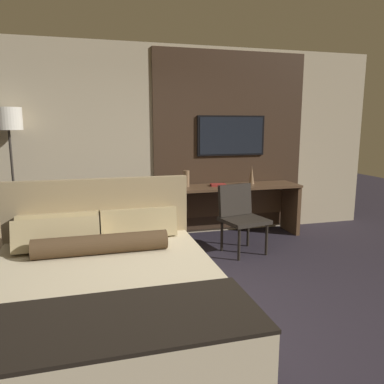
{
  "coord_description": "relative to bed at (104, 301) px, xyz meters",
  "views": [
    {
      "loc": [
        -0.85,
        -2.88,
        1.69
      ],
      "look_at": [
        0.22,
        1.07,
        0.94
      ],
      "focal_mm": 35.0,
      "sensor_mm": 36.0,
      "label": 1
    }
  ],
  "objects": [
    {
      "name": "vase_tall",
      "position": [
        2.3,
        2.42,
        0.58
      ],
      "size": [
        0.08,
        0.08,
        0.29
      ],
      "color": "#846647",
      "rests_on": "desk"
    },
    {
      "name": "desk",
      "position": [
        2.04,
        2.41,
        0.19
      ],
      "size": [
        1.89,
        0.56,
        0.78
      ],
      "color": "brown",
      "rests_on": "ground_plane"
    },
    {
      "name": "book",
      "position": [
        1.75,
        2.39,
        0.45
      ],
      "size": [
        0.24,
        0.18,
        0.03
      ],
      "color": "maroon",
      "rests_on": "desk"
    },
    {
      "name": "bed",
      "position": [
        0.0,
        0.0,
        0.0
      ],
      "size": [
        1.77,
        2.13,
        1.16
      ],
      "color": "#33281E",
      "rests_on": "ground_plane"
    },
    {
      "name": "wall_back_tv_panel",
      "position": [
        0.97,
        2.71,
        1.05
      ],
      "size": [
        7.2,
        0.09,
        2.8
      ],
      "color": "#BCAD8E",
      "rests_on": "ground_plane"
    },
    {
      "name": "tv",
      "position": [
        2.04,
        2.64,
        1.16
      ],
      "size": [
        1.07,
        0.04,
        0.6
      ],
      "color": "black"
    },
    {
      "name": "vase_short",
      "position": [
        1.28,
        2.44,
        0.55
      ],
      "size": [
        0.09,
        0.09,
        0.24
      ],
      "color": "#846647",
      "rests_on": "desk"
    },
    {
      "name": "ground_plane",
      "position": [
        0.8,
        0.12,
        -0.35
      ],
      "size": [
        16.0,
        16.0,
        0.0
      ],
      "primitive_type": "plane",
      "color": "#28232D"
    },
    {
      "name": "desk_chair",
      "position": [
        1.83,
        1.72,
        0.18
      ],
      "size": [
        0.63,
        0.62,
        0.89
      ],
      "rotation": [
        0.0,
        0.0,
        0.21
      ],
      "color": "#28231E",
      "rests_on": "ground_plane"
    },
    {
      "name": "floor_lamp",
      "position": [
        -1.03,
        2.46,
        1.25
      ],
      "size": [
        0.34,
        0.34,
        1.89
      ],
      "color": "#282623",
      "rests_on": "ground_plane"
    }
  ]
}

